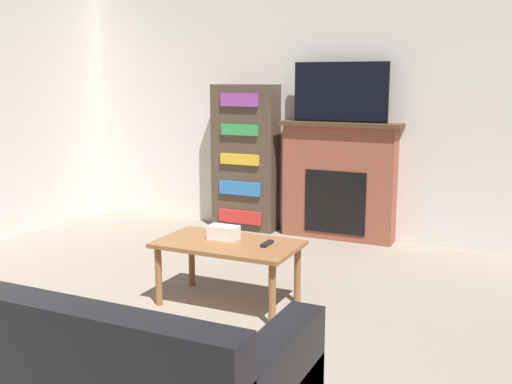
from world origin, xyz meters
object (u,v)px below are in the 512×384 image
at_px(tv, 340,92).
at_px(couch, 51,375).
at_px(coffee_table, 228,250).
at_px(bookshelf, 245,158).
at_px(fireplace, 339,181).

distance_m(tv, couch, 4.02).
relative_size(coffee_table, bookshelf, 0.65).
bearing_deg(coffee_table, couch, -89.97).
bearing_deg(coffee_table, fireplace, 85.32).
bearing_deg(bookshelf, fireplace, 1.19).
xyz_separation_m(coffee_table, bookshelf, (-0.87, 2.07, 0.37)).
bearing_deg(coffee_table, tv, 85.27).
bearing_deg(bookshelf, coffee_table, -67.23).
height_order(fireplace, bookshelf, bookshelf).
xyz_separation_m(tv, coffee_table, (-0.17, -2.07, -1.08)).
bearing_deg(tv, bookshelf, -179.91).
xyz_separation_m(couch, bookshelf, (-0.87, 3.83, 0.50)).
relative_size(tv, coffee_table, 0.94).
relative_size(couch, bookshelf, 1.47).
distance_m(fireplace, bookshelf, 1.06).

